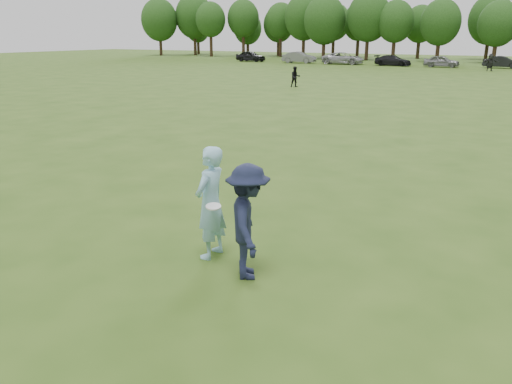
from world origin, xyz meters
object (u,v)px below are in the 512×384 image
at_px(thrower, 210,203).
at_px(player_far_d, 490,62).
at_px(car_b, 299,57).
at_px(car_d, 393,60).
at_px(car_e, 442,61).
at_px(car_f, 502,62).
at_px(defender, 248,222).
at_px(player_far_a, 295,77).
at_px(car_a, 251,56).
at_px(car_c, 343,58).

height_order(thrower, player_far_d, thrower).
height_order(car_b, car_d, car_b).
distance_m(car_e, car_f, 6.93).
bearing_deg(car_d, defender, -164.45).
distance_m(thrower, player_far_a, 31.33).
relative_size(car_a, car_c, 0.80).
relative_size(player_far_d, car_e, 0.44).
relative_size(thrower, defender, 1.06).
relative_size(car_a, car_f, 1.06).
bearing_deg(car_e, car_a, 88.72).
distance_m(defender, player_far_a, 32.06).
bearing_deg(defender, car_c, -14.54).
height_order(defender, car_b, defender).
bearing_deg(defender, player_far_d, -31.58).
xyz_separation_m(car_b, car_c, (6.49, 0.19, 0.01)).
xyz_separation_m(player_far_a, car_e, (5.96, 30.98, -0.06)).
bearing_deg(thrower, defender, 67.63).
relative_size(car_b, car_d, 1.01).
xyz_separation_m(player_far_a, car_b, (-13.48, 31.18, -0.00)).
xyz_separation_m(thrower, car_c, (-18.44, 60.53, -0.25)).
bearing_deg(defender, thrower, 36.84).
relative_size(car_a, car_e, 1.07).
distance_m(thrower, player_far_d, 55.88).
bearing_deg(car_b, defender, -160.80).
bearing_deg(car_c, thrower, -166.68).
bearing_deg(car_b, thrower, -161.47).
distance_m(defender, car_e, 60.87).
xyz_separation_m(thrower, car_f, (1.24, 61.75, -0.33)).
height_order(player_far_d, car_a, player_far_d).
bearing_deg(player_far_d, car_c, 150.59).
xyz_separation_m(player_far_d, car_e, (-5.85, 4.26, -0.22)).
height_order(player_far_a, car_b, player_far_a).
relative_size(thrower, car_a, 0.46).
bearing_deg(car_a, thrower, -147.26).
xyz_separation_m(car_b, car_d, (13.38, -0.11, -0.10)).
xyz_separation_m(player_far_a, car_d, (-0.10, 31.07, -0.11)).
height_order(thrower, defender, thrower).
distance_m(thrower, car_f, 61.76).
bearing_deg(car_b, car_e, -94.50).
xyz_separation_m(player_far_a, car_f, (12.70, 32.59, -0.07)).
distance_m(thrower, car_a, 69.11).
relative_size(player_far_d, car_b, 0.40).
distance_m(defender, car_d, 61.90).
xyz_separation_m(thrower, player_far_d, (0.36, 55.88, -0.10)).
bearing_deg(car_c, player_far_d, -107.51).
bearing_deg(player_far_d, defender, -104.87).
bearing_deg(thrower, player_far_d, 178.19).
height_order(defender, car_a, defender).
bearing_deg(car_d, player_far_a, -175.97).
relative_size(defender, car_e, 0.46).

